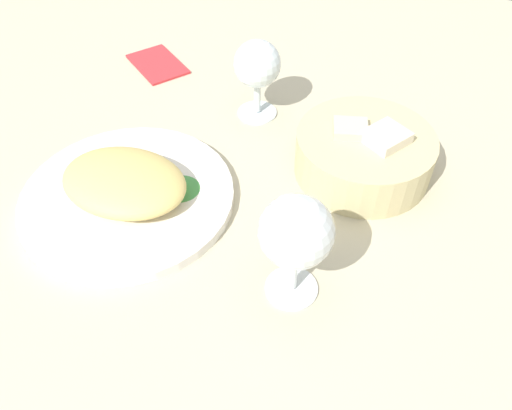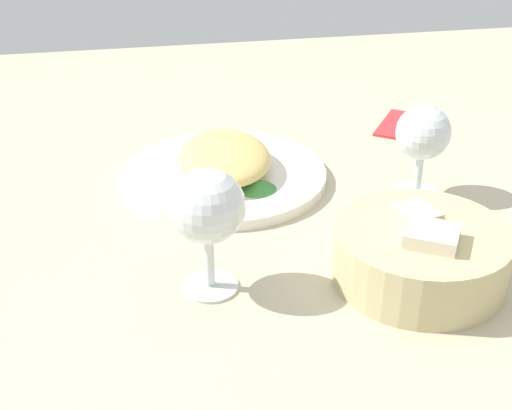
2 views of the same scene
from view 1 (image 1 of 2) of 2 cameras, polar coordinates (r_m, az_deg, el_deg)
The scene contains 8 objects.
ground_plane at distance 69.37cm, azimuth -5.00°, elevation 3.16°, with size 140.00×140.00×2.00cm, color #BBB092.
plate at distance 65.95cm, azimuth -14.17°, elevation 0.87°, with size 26.69×26.69×1.40cm, color white.
omelette at distance 64.14cm, azimuth -14.59°, elevation 2.55°, with size 16.09×11.88×3.94cm, color #D9BD6A.
lettuce_garnish at distance 64.25cm, azimuth -8.51°, elevation 2.25°, with size 4.96×4.96×1.34cm, color #3C853C.
bread_basket at distance 67.92cm, azimuth 12.05°, elevation 5.69°, with size 17.86×17.86×7.37cm.
wine_glass_near at distance 48.90cm, azimuth 4.52°, elevation -3.37°, with size 7.45×7.45×13.26cm.
wine_glass_far at distance 74.30cm, azimuth 0.14°, elevation 15.17°, with size 6.75×6.75×11.84cm.
folded_napkin at distance 91.61cm, azimuth -11.02°, elevation 15.37°, with size 11.00×7.00×0.80cm, color red.
Camera 1 is at (24.32, -44.72, 46.13)cm, focal length 35.63 mm.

